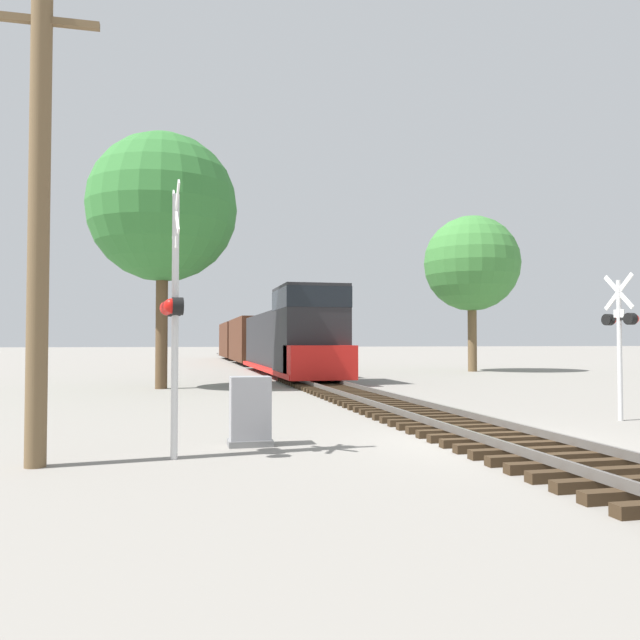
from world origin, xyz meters
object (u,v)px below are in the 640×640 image
(utility_pole, at_px, (39,217))
(tree_mid_background, at_px, (472,264))
(relay_cabinet, at_px, (250,412))
(tree_far_right, at_px, (163,208))
(freight_train, at_px, (257,340))
(crossing_signal_near, at_px, (173,309))
(crossing_signal_far, at_px, (620,330))

(utility_pole, distance_m, tree_mid_background, 34.61)
(relay_cabinet, distance_m, tree_far_right, 16.80)
(relay_cabinet, xyz_separation_m, tree_far_right, (-2.06, 15.12, 7.02))
(freight_train, relative_size, utility_pole, 6.19)
(freight_train, distance_m, crossing_signal_near, 39.25)
(freight_train, relative_size, crossing_signal_near, 10.32)
(tree_mid_background, bearing_deg, tree_far_right, -151.31)
(crossing_signal_far, bearing_deg, crossing_signal_near, 95.75)
(freight_train, xyz_separation_m, utility_pole, (-8.38, -38.93, 1.98))
(tree_mid_background, bearing_deg, crossing_signal_far, -108.31)
(crossing_signal_far, distance_m, tree_far_right, 18.58)
(crossing_signal_near, bearing_deg, freight_train, 164.24)
(crossing_signal_near, height_order, tree_mid_background, tree_mid_background)
(freight_train, xyz_separation_m, tree_mid_background, (12.84, -11.76, 5.08))
(relay_cabinet, bearing_deg, freight_train, 82.75)
(freight_train, xyz_separation_m, tree_far_right, (-6.85, -22.54, 5.62))
(relay_cabinet, distance_m, utility_pole, 5.09)
(tree_far_right, bearing_deg, utility_pole, -95.33)
(crossing_signal_far, distance_m, tree_mid_background, 25.94)
(crossing_signal_far, height_order, utility_pole, utility_pole)
(freight_train, distance_m, tree_mid_background, 18.14)
(tree_far_right, bearing_deg, crossing_signal_far, -48.99)
(crossing_signal_far, xyz_separation_m, tree_far_right, (-11.68, 13.43, 5.37))
(crossing_signal_far, bearing_deg, relay_cabinet, 91.63)
(crossing_signal_far, xyz_separation_m, relay_cabinet, (-9.62, -1.69, -1.66))
(utility_pole, xyz_separation_m, tree_far_right, (1.53, 16.40, 3.65))
(tree_far_right, relative_size, tree_mid_background, 1.05)
(relay_cabinet, bearing_deg, tree_far_right, 97.74)
(crossing_signal_far, bearing_deg, tree_mid_background, -26.67)
(crossing_signal_far, bearing_deg, utility_pole, 94.32)
(crossing_signal_near, distance_m, tree_far_right, 17.01)
(utility_pole, relative_size, tree_mid_background, 0.76)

